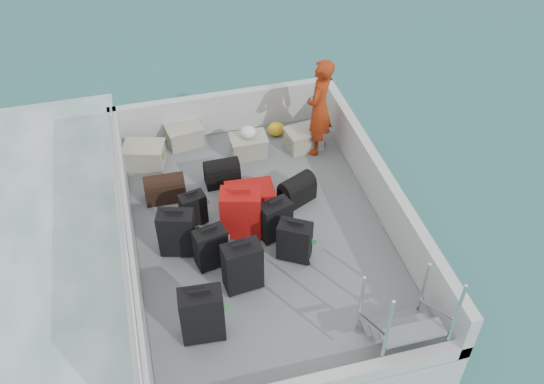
{
  "coord_description": "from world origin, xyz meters",
  "views": [
    {
      "loc": [
        -1.3,
        -5.61,
        6.54
      ],
      "look_at": [
        0.25,
        0.33,
        1.0
      ],
      "focal_mm": 40.0,
      "sensor_mm": 36.0,
      "label": 1
    }
  ],
  "objects_px": {
    "suitcase_1": "(177,233)",
    "suitcase_0": "(202,315)",
    "suitcase_2": "(193,209)",
    "suitcase_4": "(211,248)",
    "suitcase_5": "(241,214)",
    "crate_1": "(185,136)",
    "crate_0": "(145,156)",
    "crate_3": "(304,139)",
    "crate_2": "(249,147)",
    "passenger": "(319,108)",
    "suitcase_6": "(295,242)",
    "suitcase_3": "(242,267)",
    "suitcase_7": "(275,220)",
    "suitcase_8": "(250,196)"
  },
  "relations": [
    {
      "from": "suitcase_1",
      "to": "suitcase_0",
      "type": "bearing_deg",
      "value": -70.36
    },
    {
      "from": "suitcase_0",
      "to": "suitcase_2",
      "type": "bearing_deg",
      "value": 88.64
    },
    {
      "from": "suitcase_4",
      "to": "suitcase_5",
      "type": "relative_size",
      "value": 0.81
    },
    {
      "from": "suitcase_1",
      "to": "crate_1",
      "type": "relative_size",
      "value": 1.3
    },
    {
      "from": "crate_0",
      "to": "suitcase_4",
      "type": "bearing_deg",
      "value": -74.56
    },
    {
      "from": "suitcase_5",
      "to": "crate_3",
      "type": "xyz_separation_m",
      "value": [
        1.36,
        1.6,
        -0.2
      ]
    },
    {
      "from": "crate_1",
      "to": "crate_2",
      "type": "distance_m",
      "value": 1.06
    },
    {
      "from": "suitcase_4",
      "to": "passenger",
      "type": "height_order",
      "value": "passenger"
    },
    {
      "from": "suitcase_6",
      "to": "crate_3",
      "type": "relative_size",
      "value": 1.1
    },
    {
      "from": "suitcase_3",
      "to": "crate_3",
      "type": "distance_m",
      "value": 2.94
    },
    {
      "from": "suitcase_0",
      "to": "suitcase_7",
      "type": "distance_m",
      "value": 1.8
    },
    {
      "from": "suitcase_8",
      "to": "suitcase_4",
      "type": "bearing_deg",
      "value": 147.71
    },
    {
      "from": "suitcase_3",
      "to": "suitcase_6",
      "type": "height_order",
      "value": "suitcase_3"
    },
    {
      "from": "suitcase_4",
      "to": "crate_1",
      "type": "distance_m",
      "value": 2.61
    },
    {
      "from": "suitcase_1",
      "to": "suitcase_3",
      "type": "height_order",
      "value": "suitcase_3"
    },
    {
      "from": "suitcase_3",
      "to": "suitcase_8",
      "type": "distance_m",
      "value": 1.54
    },
    {
      "from": "suitcase_8",
      "to": "suitcase_2",
      "type": "bearing_deg",
      "value": 107.52
    },
    {
      "from": "suitcase_1",
      "to": "crate_1",
      "type": "distance_m",
      "value": 2.32
    },
    {
      "from": "suitcase_2",
      "to": "suitcase_6",
      "type": "bearing_deg",
      "value": -51.91
    },
    {
      "from": "crate_2",
      "to": "suitcase_1",
      "type": "bearing_deg",
      "value": -127.41
    },
    {
      "from": "suitcase_8",
      "to": "crate_2",
      "type": "bearing_deg",
      "value": -8.27
    },
    {
      "from": "crate_2",
      "to": "passenger",
      "type": "height_order",
      "value": "passenger"
    },
    {
      "from": "passenger",
      "to": "suitcase_8",
      "type": "bearing_deg",
      "value": -16.24
    },
    {
      "from": "suitcase_4",
      "to": "crate_3",
      "type": "relative_size",
      "value": 1.11
    },
    {
      "from": "crate_1",
      "to": "crate_3",
      "type": "xyz_separation_m",
      "value": [
        1.8,
        -0.56,
        0.0
      ]
    },
    {
      "from": "suitcase_5",
      "to": "crate_2",
      "type": "distance_m",
      "value": 1.72
    },
    {
      "from": "suitcase_2",
      "to": "crate_1",
      "type": "bearing_deg",
      "value": 73.33
    },
    {
      "from": "suitcase_5",
      "to": "suitcase_6",
      "type": "xyz_separation_m",
      "value": [
        0.56,
        -0.6,
        -0.07
      ]
    },
    {
      "from": "crate_0",
      "to": "crate_2",
      "type": "relative_size",
      "value": 1.08
    },
    {
      "from": "suitcase_5",
      "to": "suitcase_7",
      "type": "relative_size",
      "value": 1.25
    },
    {
      "from": "suitcase_0",
      "to": "crate_2",
      "type": "bearing_deg",
      "value": 72.67
    },
    {
      "from": "suitcase_5",
      "to": "crate_1",
      "type": "relative_size",
      "value": 1.4
    },
    {
      "from": "suitcase_0",
      "to": "suitcase_3",
      "type": "distance_m",
      "value": 0.84
    },
    {
      "from": "suitcase_7",
      "to": "crate_1",
      "type": "height_order",
      "value": "suitcase_7"
    },
    {
      "from": "suitcase_0",
      "to": "suitcase_5",
      "type": "height_order",
      "value": "suitcase_0"
    },
    {
      "from": "suitcase_1",
      "to": "crate_3",
      "type": "xyz_separation_m",
      "value": [
        2.23,
        1.72,
        -0.18
      ]
    },
    {
      "from": "suitcase_2",
      "to": "suitcase_7",
      "type": "xyz_separation_m",
      "value": [
        1.01,
        -0.53,
        0.04
      ]
    },
    {
      "from": "suitcase_1",
      "to": "crate_3",
      "type": "relative_size",
      "value": 1.28
    },
    {
      "from": "suitcase_4",
      "to": "crate_0",
      "type": "relative_size",
      "value": 1.04
    },
    {
      "from": "suitcase_1",
      "to": "suitcase_4",
      "type": "height_order",
      "value": "suitcase_1"
    },
    {
      "from": "suitcase_2",
      "to": "suitcase_3",
      "type": "relative_size",
      "value": 0.71
    },
    {
      "from": "suitcase_0",
      "to": "suitcase_1",
      "type": "bearing_deg",
      "value": 98.28
    },
    {
      "from": "crate_2",
      "to": "suitcase_5",
      "type": "bearing_deg",
      "value": -106.22
    },
    {
      "from": "suitcase_2",
      "to": "suitcase_1",
      "type": "bearing_deg",
      "value": -132.43
    },
    {
      "from": "suitcase_7",
      "to": "crate_1",
      "type": "distance_m",
      "value": 2.48
    },
    {
      "from": "suitcase_0",
      "to": "crate_1",
      "type": "xyz_separation_m",
      "value": [
        0.33,
        3.66,
        -0.22
      ]
    },
    {
      "from": "suitcase_1",
      "to": "suitcase_8",
      "type": "xyz_separation_m",
      "value": [
        1.11,
        0.68,
        -0.21
      ]
    },
    {
      "from": "suitcase_2",
      "to": "suitcase_6",
      "type": "height_order",
      "value": "suitcase_6"
    },
    {
      "from": "suitcase_7",
      "to": "passenger",
      "type": "height_order",
      "value": "passenger"
    },
    {
      "from": "crate_2",
      "to": "suitcase_4",
      "type": "bearing_deg",
      "value": -114.91
    }
  ]
}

